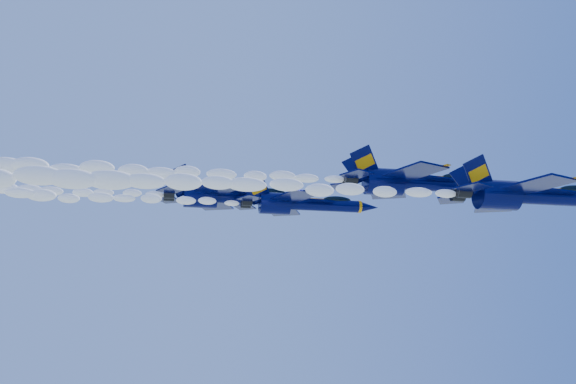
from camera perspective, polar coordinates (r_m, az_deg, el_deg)
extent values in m
cylinder|color=#010435|center=(70.26, 20.76, -0.42)|extent=(8.97, 1.50, 1.50)
ellipsoid|color=#010435|center=(67.19, 16.19, -0.23)|extent=(1.56, 2.69, 6.38)
cube|color=#010435|center=(64.67, 19.19, 0.59)|extent=(5.34, 6.34, 0.18)
cube|color=#010435|center=(71.45, 16.04, -1.01)|extent=(5.34, 6.34, 0.18)
cube|color=#F89703|center=(65.40, 20.25, 0.61)|extent=(2.40, 4.99, 0.10)
cube|color=#F89703|center=(72.11, 17.02, -0.98)|extent=(2.40, 4.99, 0.10)
cube|color=#010435|center=(65.70, 14.81, 1.39)|extent=(3.25, 1.03, 3.50)
cube|color=#010435|center=(67.52, 14.05, 0.92)|extent=(3.25, 1.03, 3.50)
cylinder|color=black|center=(65.10, 13.72, 0.01)|extent=(1.20, 1.10, 1.10)
cylinder|color=black|center=(66.24, 13.25, -0.26)|extent=(1.20, 1.10, 1.10)
cube|color=#F89703|center=(68.93, 18.58, 0.32)|extent=(10.97, 0.35, 0.08)
ellipsoid|color=white|center=(60.18, -4.87, 0.60)|extent=(40.62, 1.80, 1.62)
cylinder|color=#010435|center=(76.44, 12.16, 0.59)|extent=(9.27, 1.55, 1.55)
ellipsoid|color=#010435|center=(74.16, 7.54, 0.81)|extent=(1.61, 2.78, 6.59)
cone|color=#010435|center=(78.95, 16.16, 0.37)|extent=(2.68, 1.55, 1.55)
cylinder|color=#F89703|center=(78.40, 15.35, 0.41)|extent=(0.36, 1.61, 1.61)
ellipsoid|color=black|center=(77.33, 13.33, 1.08)|extent=(3.71, 1.21, 1.02)
cube|color=#F89703|center=(77.25, 13.34, 0.86)|extent=(4.33, 1.03, 0.19)
cube|color=#010435|center=(71.05, 10.01, 1.61)|extent=(5.52, 6.55, 0.19)
cube|color=#010435|center=(78.53, 7.88, 0.01)|extent=(5.52, 6.55, 0.19)
cube|color=#F89703|center=(71.60, 11.08, 1.63)|extent=(2.48, 5.16, 0.10)
cube|color=#F89703|center=(79.02, 8.87, 0.03)|extent=(2.48, 5.16, 0.10)
cube|color=#010435|center=(72.92, 6.08, 2.33)|extent=(3.36, 1.06, 3.61)
cube|color=#010435|center=(74.91, 5.60, 1.86)|extent=(3.36, 1.06, 3.61)
cylinder|color=black|center=(72.48, 5.01, 1.05)|extent=(1.24, 1.13, 1.13)
cylinder|color=black|center=(73.72, 4.72, 0.78)|extent=(1.24, 1.13, 1.13)
cube|color=#F89703|center=(75.51, 9.97, 1.30)|extent=(11.33, 0.36, 0.08)
ellipsoid|color=white|center=(70.40, -11.68, 1.58)|extent=(40.62, 1.86, 1.68)
cylinder|color=#010435|center=(82.36, 2.86, -1.05)|extent=(8.20, 1.37, 1.37)
ellipsoid|color=#010435|center=(81.19, -1.07, -0.91)|extent=(1.42, 2.46, 5.83)
cone|color=#010435|center=(83.76, 6.37, -1.21)|extent=(2.37, 1.37, 1.37)
cylinder|color=#F89703|center=(83.44, 5.66, -1.18)|extent=(0.32, 1.42, 1.42)
ellipsoid|color=black|center=(82.90, 3.89, -0.64)|extent=(3.28, 1.07, 0.90)
cube|color=#F89703|center=(82.83, 3.90, -0.82)|extent=(3.83, 0.91, 0.16)
cube|color=#010435|center=(78.02, 0.57, -0.32)|extent=(4.88, 5.79, 0.16)
cube|color=#010435|center=(84.98, -0.41, -1.48)|extent=(4.88, 5.79, 0.16)
cube|color=#F89703|center=(78.31, 1.49, -0.30)|extent=(2.20, 4.56, 0.09)
cube|color=#F89703|center=(85.24, 0.43, -1.46)|extent=(2.20, 4.56, 0.09)
cube|color=#010435|center=(80.31, -2.36, 0.29)|extent=(2.97, 0.94, 3.19)
cube|color=#010435|center=(82.14, -2.56, -0.04)|extent=(2.97, 0.94, 3.19)
cylinder|color=black|center=(80.14, -3.25, -0.74)|extent=(1.09, 1.00, 1.00)
cylinder|color=black|center=(81.28, -3.36, -0.93)|extent=(1.09, 1.00, 1.00)
cube|color=#F89703|center=(81.93, 1.00, -0.49)|extent=(10.02, 0.32, 0.07)
ellipsoid|color=white|center=(80.66, -18.08, -0.29)|extent=(40.62, 1.65, 1.48)
cylinder|color=#010435|center=(86.88, -2.59, -0.49)|extent=(9.45, 1.58, 1.58)
ellipsoid|color=#010435|center=(86.18, -6.94, -0.32)|extent=(1.64, 2.84, 6.72)
cone|color=#010435|center=(87.94, 1.34, -0.67)|extent=(2.73, 1.58, 1.58)
cylinder|color=#F89703|center=(87.69, 0.54, -0.63)|extent=(0.37, 1.64, 1.64)
ellipsoid|color=black|center=(87.34, -1.42, -0.04)|extent=(3.78, 1.23, 1.04)
cube|color=#F89703|center=(87.26, -1.42, -0.24)|extent=(4.41, 1.05, 0.19)
cube|color=#010435|center=(82.28, -5.41, 0.35)|extent=(5.63, 6.68, 0.19)
cube|color=#010435|center=(90.41, -5.95, -0.97)|extent=(5.63, 6.68, 0.19)
cube|color=#F89703|center=(82.45, -4.39, 0.37)|extent=(2.53, 5.26, 0.11)
cube|color=#F89703|center=(90.56, -5.02, -0.95)|extent=(2.53, 5.26, 0.11)
cube|color=#010435|center=(85.40, -8.40, 0.99)|extent=(3.42, 1.08, 3.68)
cube|color=#010435|center=(87.53, -8.47, 0.62)|extent=(3.42, 1.08, 3.68)
cylinder|color=black|center=(85.34, -9.37, -0.13)|extent=(1.26, 1.16, 1.16)
cylinder|color=black|center=(86.67, -9.40, -0.34)|extent=(1.26, 1.16, 1.16)
cube|color=#F89703|center=(86.69, -4.64, 0.14)|extent=(11.55, 0.37, 0.08)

